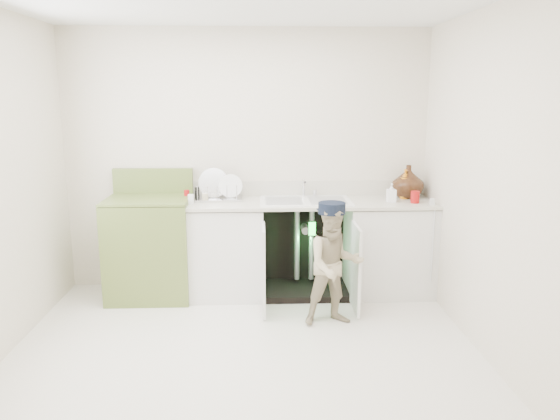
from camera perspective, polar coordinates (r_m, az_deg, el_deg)
name	(u,v)px	position (r m, az deg, el deg)	size (l,w,h in m)	color
ground	(245,350)	(4.24, -3.67, -14.37)	(3.50, 3.50, 0.00)	beige
room_shell	(243,186)	(3.85, -3.92, 2.55)	(6.00, 5.50, 1.26)	beige
counter_run	(308,245)	(5.22, 2.95, -3.66)	(2.44, 1.02, 1.22)	white
avocado_stove	(150,246)	(5.27, -13.38, -3.67)	(0.76, 0.65, 1.18)	olive
repair_worker	(334,264)	(4.52, 5.71, -5.62)	(0.55, 0.63, 1.03)	tan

